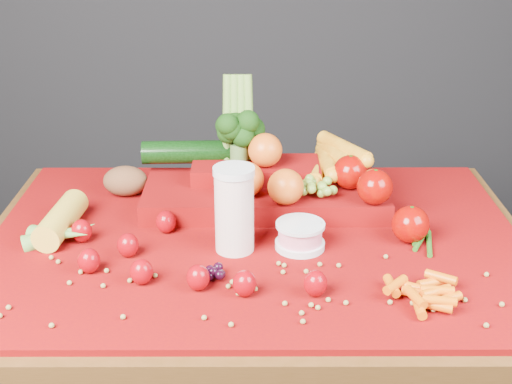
{
  "coord_description": "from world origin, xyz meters",
  "views": [
    {
      "loc": [
        -0.0,
        -1.26,
        1.41
      ],
      "look_at": [
        0.0,
        0.02,
        0.85
      ],
      "focal_mm": 50.0,
      "sensor_mm": 36.0,
      "label": 1
    }
  ],
  "objects_px": {
    "table": "(256,283)",
    "yogurt_bowl": "(300,235)",
    "milk_glass": "(234,206)",
    "produce_mound": "(275,179)"
  },
  "relations": [
    {
      "from": "table",
      "to": "produce_mound",
      "type": "distance_m",
      "value": 0.23
    },
    {
      "from": "milk_glass",
      "to": "yogurt_bowl",
      "type": "bearing_deg",
      "value": 2.72
    },
    {
      "from": "milk_glass",
      "to": "produce_mound",
      "type": "xyz_separation_m",
      "value": [
        0.08,
        0.21,
        -0.03
      ]
    },
    {
      "from": "milk_glass",
      "to": "produce_mound",
      "type": "relative_size",
      "value": 0.28
    },
    {
      "from": "produce_mound",
      "to": "table",
      "type": "bearing_deg",
      "value": -104.72
    },
    {
      "from": "table",
      "to": "milk_glass",
      "type": "relative_size",
      "value": 6.55
    },
    {
      "from": "table",
      "to": "yogurt_bowl",
      "type": "bearing_deg",
      "value": -28.97
    },
    {
      "from": "milk_glass",
      "to": "produce_mound",
      "type": "distance_m",
      "value": 0.23
    },
    {
      "from": "yogurt_bowl",
      "to": "produce_mound",
      "type": "height_order",
      "value": "produce_mound"
    },
    {
      "from": "table",
      "to": "yogurt_bowl",
      "type": "distance_m",
      "value": 0.17
    }
  ]
}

